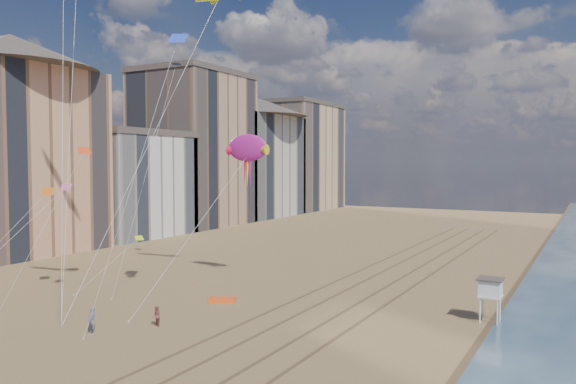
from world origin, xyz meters
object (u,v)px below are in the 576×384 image
(kite_flyer_a, at_px, (92,320))
(lifeguard_stand, at_px, (490,288))
(show_kite, at_px, (247,148))
(kite_flyer_b, at_px, (157,316))
(grounded_kite, at_px, (222,300))

(kite_flyer_a, bearing_deg, lifeguard_stand, 38.08)
(show_kite, xyz_separation_m, kite_flyer_a, (-0.50, -18.94, -12.28))
(show_kite, xyz_separation_m, kite_flyer_b, (2.25, -15.48, -12.46))
(show_kite, distance_m, kite_flyer_a, 22.58)
(grounded_kite, relative_size, kite_flyer_b, 1.52)
(kite_flyer_a, height_order, kite_flyer_b, kite_flyer_a)
(grounded_kite, distance_m, kite_flyer_a, 12.06)
(lifeguard_stand, height_order, show_kite, show_kite)
(grounded_kite, height_order, show_kite, show_kite)
(grounded_kite, bearing_deg, show_kite, 76.88)
(grounded_kite, xyz_separation_m, kite_flyer_b, (0.16, -8.29, 0.62))
(show_kite, height_order, kite_flyer_a, show_kite)
(show_kite, distance_m, kite_flyer_b, 20.00)
(lifeguard_stand, xyz_separation_m, grounded_kite, (-21.01, -4.48, -2.41))
(lifeguard_stand, height_order, kite_flyer_a, lifeguard_stand)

